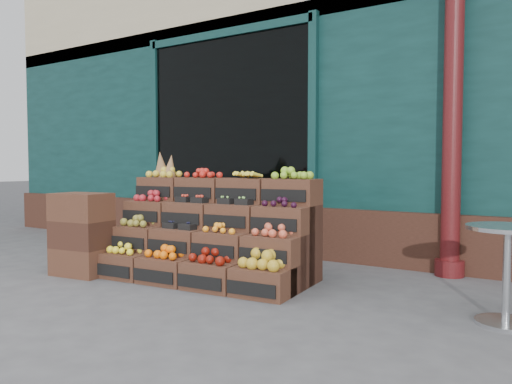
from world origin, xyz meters
The scene contains 6 objects.
ground centered at (0.00, 0.00, 0.00)m, with size 60.00×60.00×0.00m, color #4C4C4F.
shop_facade centered at (0.00, 5.11, 2.40)m, with size 12.00×6.24×4.80m.
crate_display centered at (-0.73, 0.74, 0.38)m, with size 2.06×1.13×1.24m.
spare_crates centered at (-1.89, 0.12, 0.41)m, with size 0.59×0.44×0.81m.
bistro_table centered at (1.85, 0.67, 0.43)m, with size 0.54×0.54×0.68m.
shopkeeper centered at (-1.30, 2.70, 0.97)m, with size 0.71×0.46×1.93m, color #1B6135.
Camera 1 is at (2.24, -3.07, 1.09)m, focal length 35.00 mm.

